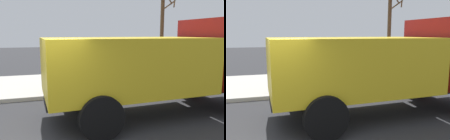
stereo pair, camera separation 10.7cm
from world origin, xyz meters
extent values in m
cube|color=#BCB7AD|center=(0.00, 6.50, 0.07)|extent=(36.00, 5.00, 0.15)
cylinder|color=yellow|center=(0.72, 4.97, 0.50)|extent=(0.20, 0.20, 0.70)
sphere|color=yellow|center=(0.72, 4.97, 0.90)|extent=(0.23, 0.23, 0.23)
cylinder|color=yellow|center=(0.72, 4.79, 0.58)|extent=(0.09, 0.16, 0.09)
cylinder|color=yellow|center=(0.72, 5.15, 0.58)|extent=(0.09, 0.16, 0.09)
cylinder|color=yellow|center=(0.72, 4.79, 0.50)|extent=(0.11, 0.16, 0.11)
torus|color=black|center=(0.97, 4.52, 0.80)|extent=(1.32, 0.68, 1.30)
cube|color=gold|center=(2.68, 1.39, 1.60)|extent=(4.91, 2.72, 1.60)
cube|color=maroon|center=(6.27, 1.56, 1.90)|extent=(2.11, 2.59, 2.20)
cube|color=black|center=(3.78, 1.44, 0.67)|extent=(7.03, 1.22, 0.24)
cylinder|color=black|center=(6.02, 2.80, 0.55)|extent=(1.11, 0.35, 1.10)
cylinder|color=black|center=(1.42, 2.59, 0.55)|extent=(1.11, 0.35, 1.10)
cylinder|color=black|center=(1.54, 0.09, 0.55)|extent=(1.11, 0.35, 1.10)
cylinder|color=#4C3823|center=(6.18, 5.67, 2.92)|extent=(0.19, 0.19, 5.54)
cylinder|color=#4C3823|center=(6.58, 5.80, 3.93)|extent=(0.34, 0.84, 0.45)
camera|label=1|loc=(0.23, -4.96, 2.52)|focal=37.12mm
camera|label=2|loc=(0.34, -4.99, 2.52)|focal=37.12mm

